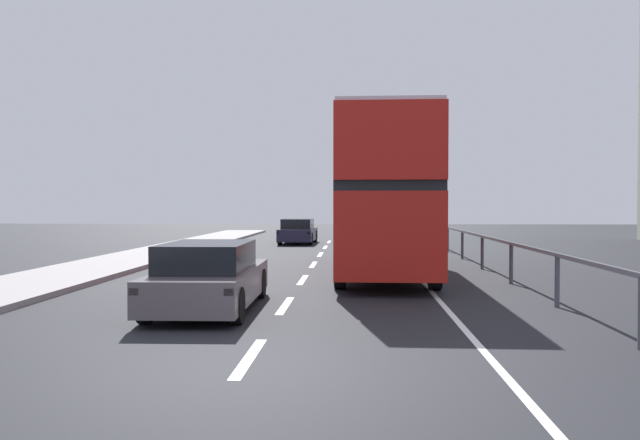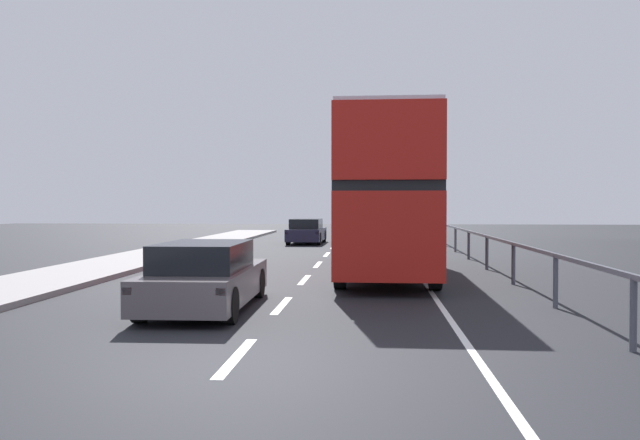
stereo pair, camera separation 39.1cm
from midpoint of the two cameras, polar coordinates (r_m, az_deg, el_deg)
ground_plane at (r=8.40m, az=-6.84°, el=-13.12°), size 73.26×120.00×0.10m
lane_paint_markings at (r=16.44m, az=5.60°, el=-5.78°), size 3.35×46.00×0.01m
bridge_side_railing at (r=17.44m, az=17.18°, el=-2.51°), size 0.10×42.00×1.08m
double_decker_bus_red at (r=19.36m, az=6.37°, el=2.28°), size 2.66×10.45×4.41m
hatchback_car_near at (r=12.91m, az=-9.13°, el=-4.92°), size 1.85×4.58×1.32m
sedan_car_ahead at (r=34.04m, az=-0.86°, el=-1.02°), size 1.84×4.06×1.30m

